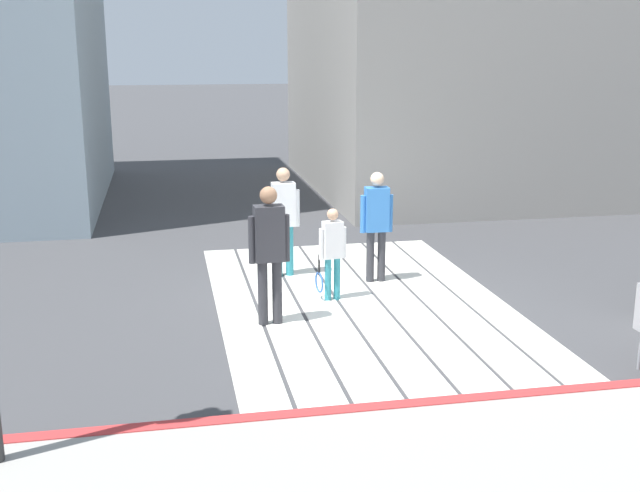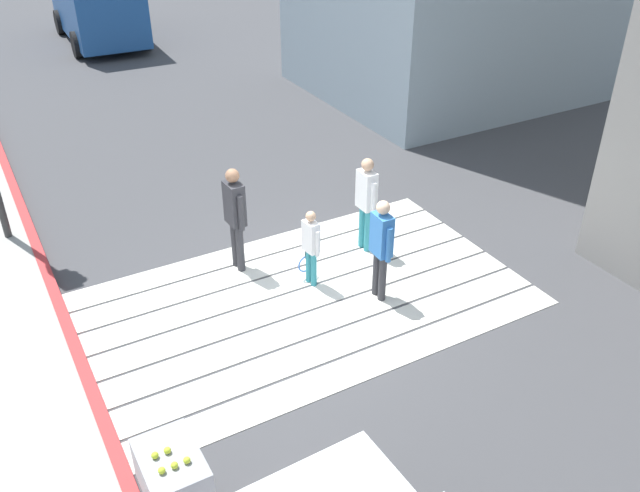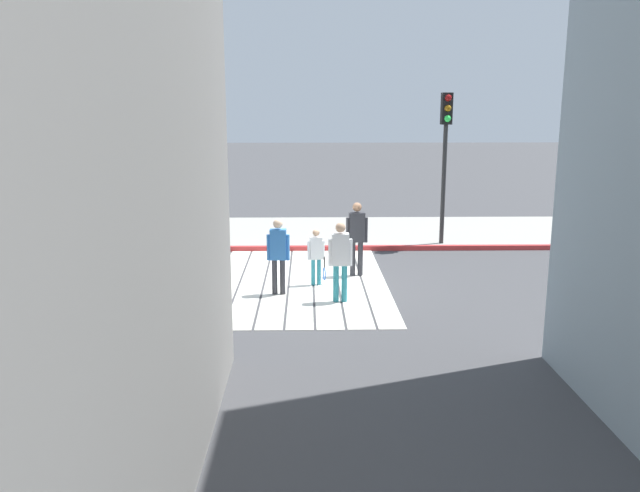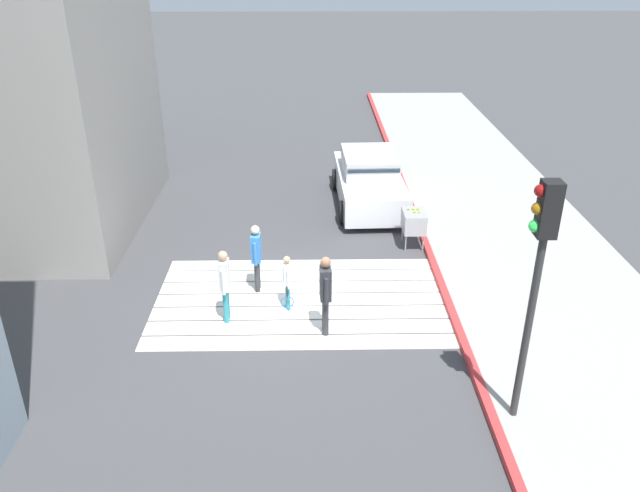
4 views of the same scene
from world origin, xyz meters
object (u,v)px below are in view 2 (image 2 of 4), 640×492
Objects in this scene: tennis_ball_cart at (173,475)px; pedestrian_adult_trailing at (381,243)px; pedestrian_child_with_racket at (311,244)px; pedestrian_adult_side at (235,212)px; van_down_street at (96,1)px; pedestrian_adult_lead at (366,198)px.

pedestrian_adult_trailing is at bearing 30.01° from tennis_ball_cart.
pedestrian_adult_trailing is at bearing -48.60° from pedestrian_child_with_racket.
pedestrian_adult_side reaches higher than pedestrian_adult_trailing.
pedestrian_child_with_racket reaches higher than tennis_ball_cart.
van_down_street is 3.06× the size of pedestrian_adult_side.
pedestrian_adult_side reaches higher than pedestrian_child_with_racket.
tennis_ball_cart is 0.81× the size of pedestrian_child_with_racket.
tennis_ball_cart is 0.62× the size of pedestrian_adult_lead.
van_down_street is 4.18× the size of pedestrian_child_with_racket.
pedestrian_adult_lead is (0.54, -15.30, -0.33)m from van_down_street.
pedestrian_adult_lead is at bearing 19.82° from pedestrian_child_with_racket.
van_down_street is 16.56m from pedestrian_adult_trailing.
van_down_street is at bearing 92.03° from pedestrian_adult_lead.
pedestrian_adult_side is 1.37× the size of pedestrian_child_with_racket.
pedestrian_adult_lead is 1.01× the size of pedestrian_adult_trailing.
pedestrian_adult_trailing is at bearing -49.35° from pedestrian_adult_side.
tennis_ball_cart is 4.64m from pedestrian_adult_side.
van_down_street is 15.31m from pedestrian_adult_lead.
pedestrian_adult_trailing is 1.28× the size of pedestrian_child_with_racket.
pedestrian_child_with_racket is (-0.72, -15.76, -0.57)m from van_down_street.
van_down_street is 14.89m from pedestrian_adult_side.
pedestrian_child_with_racket is (3.16, 3.04, 0.01)m from tennis_ball_cart.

